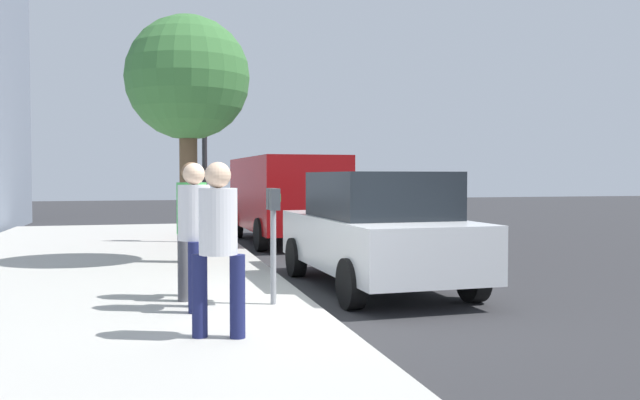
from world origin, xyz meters
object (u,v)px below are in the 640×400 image
Objects in this scene: parked_sedan_near at (376,230)px; traffic_signal at (209,139)px; street_tree at (188,80)px; pedestrian_bystander at (218,236)px; pedestrian_at_meter at (194,224)px; parking_meter at (273,221)px; parked_van_far at (284,194)px; parking_officer at (192,219)px.

traffic_signal is (6.24, 1.97, 1.68)m from parked_sedan_near.
street_tree is at bearing 169.35° from traffic_signal.
traffic_signal is at bearing -10.65° from street_tree.
pedestrian_at_meter is at bearing 24.11° from pedestrian_bystander.
parked_sedan_near is 1.00× the size of street_tree.
pedestrian_bystander is at bearing -81.64° from pedestrian_at_meter.
parking_meter is 0.27× the size of parked_van_far.
parking_meter is at bearing -179.25° from traffic_signal.
pedestrian_bystander reaches higher than parking_meter.
parked_van_far reaches higher than parking_officer.
parking_officer is 0.33× the size of parked_van_far.
parked_van_far reaches higher than parking_meter.
street_tree is at bearing 90.41° from pedestrian_at_meter.
parking_officer reaches higher than parking_meter.
pedestrian_bystander is 0.98× the size of parking_officer.
parking_meter is 4.86m from street_tree.
street_tree is at bearing 18.10° from pedestrian_bystander.
street_tree is at bearing 123.77° from parking_officer.
parked_van_far is at bearing 3.59° from pedestrian_bystander.
pedestrian_bystander is 0.32× the size of parked_van_far.
parking_meter is at bearing -10.03° from pedestrian_bystander.
parking_officer is 0.39× the size of street_tree.
parked_sedan_near is at bearing -49.99° from parking_meter.
pedestrian_bystander is 0.38× the size of parked_sedan_near.
traffic_signal is at bearing 86.60° from pedestrian_at_meter.
parking_meter is 8.79m from parked_van_far.
parking_meter is 0.32× the size of street_tree.
parked_van_far is 1.19× the size of street_tree.
parking_officer is 0.48× the size of traffic_signal.
parking_officer is 2.97m from parked_sedan_near.
traffic_signal is at bearing 17.55° from parked_sedan_near.
parked_sedan_near is (3.06, -2.68, -0.24)m from pedestrian_bystander.
pedestrian_at_meter is 0.39× the size of street_tree.
parked_sedan_near is (1.57, -1.87, -0.27)m from parking_meter.
parking_officer is (2.11, 0.12, 0.03)m from pedestrian_bystander.
traffic_signal is (7.19, -0.83, 1.41)m from parking_officer.
street_tree reaches higher than parking_officer.
pedestrian_bystander is at bearing 138.81° from parked_sedan_near.
parked_van_far is (8.59, -1.87, 0.09)m from parking_meter.
parking_meter is at bearing 167.73° from parked_van_far.
pedestrian_bystander reaches higher than parked_sedan_near.
pedestrian_bystander is 10.44m from parked_van_far.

